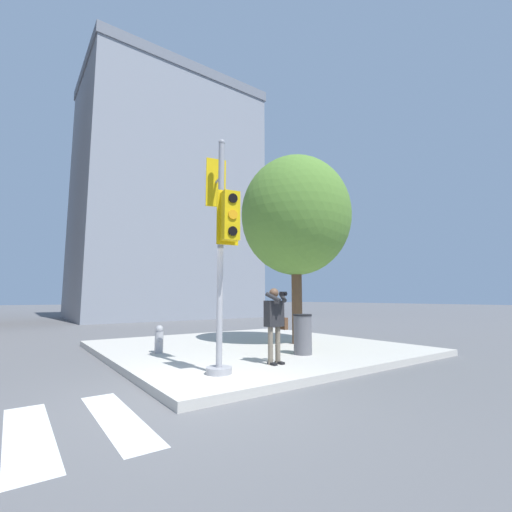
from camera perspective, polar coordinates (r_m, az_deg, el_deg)
The scene contains 8 objects.
ground_plane at distance 5.82m, azimuth -10.11°, elevation -22.39°, with size 160.00×160.00×0.00m, color #5B5B5E.
sidewalk_corner at distance 10.51m, azimuth -0.73°, elevation -15.02°, with size 8.00×8.00×0.16m.
traffic_signal_pole at distance 6.70m, azimuth -5.86°, elevation 4.41°, with size 0.56×1.32×4.56m.
person_photographer at distance 7.49m, azimuth 3.18°, elevation -10.36°, with size 0.58×0.54×1.60m.
street_tree at distance 11.05m, azimuth 6.63°, elevation 6.65°, with size 3.46×3.46×5.90m.
fire_hydrant at distance 9.32m, azimuth -15.84°, elevation -13.20°, with size 0.21×0.27×0.69m.
trash_bin at distance 8.83m, azimuth 7.78°, elevation -12.77°, with size 0.47×0.47×0.98m.
building_right at distance 29.31m, azimuth -14.65°, elevation 9.03°, with size 13.36×9.43×18.96m.
Camera 1 is at (-2.44, -5.04, 1.56)m, focal length 24.00 mm.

